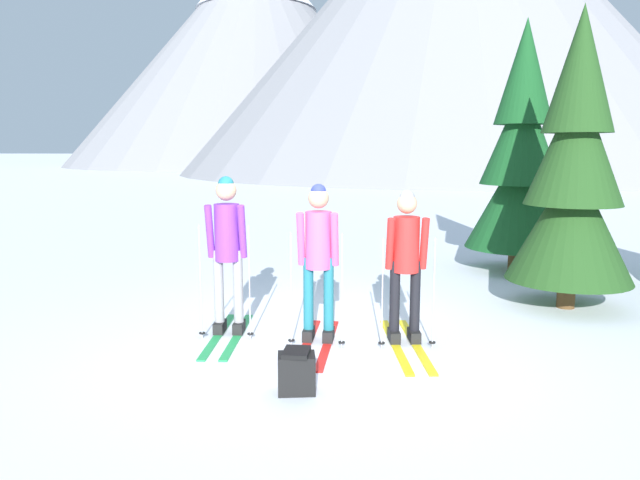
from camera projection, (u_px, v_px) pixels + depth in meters
The scene contains 8 objects.
ground_plane at pixel (324, 338), 6.54m from camera, with size 400.00×400.00×0.00m, color white.
skier_in_purple at pixel (228, 245), 6.56m from camera, with size 0.61×1.63×1.79m.
skier_in_pink at pixel (319, 254), 6.30m from camera, with size 0.61×1.63×1.72m.
skier_in_red at pixel (406, 259), 6.26m from camera, with size 0.60×1.77×1.66m.
pine_tree_mid at pixel (521, 158), 9.86m from camera, with size 1.74×1.74×4.20m.
pine_tree_far at pixel (574, 174), 7.53m from camera, with size 1.60×1.60×3.86m.
backpack_on_snow_front at pixel (297, 372), 5.07m from camera, with size 0.36×0.29×0.38m.
mountain_ridge_distant at pixel (337, 37), 59.59m from camera, with size 66.20×65.19×26.09m.
Camera 1 is at (0.67, -6.25, 2.10)m, focal length 33.01 mm.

